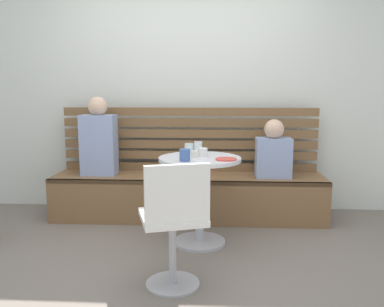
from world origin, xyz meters
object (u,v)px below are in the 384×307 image
object	(u,v)px
person_adult	(99,140)
cup_water_clear	(198,148)
cafe_table	(200,184)
booth_bench	(188,197)
person_child_left	(273,152)
cup_glass_short	(189,148)
plate_small	(226,159)
cup_ceramic_white	(203,152)
white_chair	(174,221)
cup_espresso_small	(194,154)
cup_mug_blue	(185,155)

from	to	relation	value
person_adult	cup_water_clear	size ratio (longest dim) A/B	7.13
cup_water_clear	cafe_table	bearing A→B (deg)	-82.76
booth_bench	person_child_left	xyz separation A→B (m)	(0.84, -0.01, 0.47)
person_adult	cup_glass_short	xyz separation A→B (m)	(0.93, -0.42, -0.01)
cafe_table	plate_small	bearing A→B (deg)	-27.10
booth_bench	plate_small	world-z (taller)	plate_small
person_child_left	cup_glass_short	bearing A→B (deg)	-153.53
cup_water_clear	plate_small	size ratio (longest dim) A/B	0.65
cafe_table	person_adult	xyz separation A→B (m)	(-1.04, 0.68, 0.27)
cup_ceramic_white	white_chair	bearing A→B (deg)	-100.12
cup_espresso_small	booth_bench	bearing A→B (deg)	98.14
cup_glass_short	cup_espresso_small	world-z (taller)	cup_glass_short
cup_glass_short	cup_mug_blue	xyz separation A→B (m)	(-0.00, -0.44, 0.01)
white_chair	person_adult	xyz separation A→B (m)	(-0.91, 1.49, 0.33)
person_adult	white_chair	bearing A→B (deg)	-58.64
plate_small	person_child_left	bearing A→B (deg)	57.89
white_chair	cup_mug_blue	world-z (taller)	white_chair
white_chair	booth_bench	bearing A→B (deg)	90.46
cafe_table	plate_small	size ratio (longest dim) A/B	4.35
booth_bench	cup_espresso_small	size ratio (longest dim) A/B	48.21
cup_ceramic_white	cafe_table	bearing A→B (deg)	-114.61
cafe_table	cup_espresso_small	bearing A→B (deg)	-166.18
cup_espresso_small	cup_water_clear	size ratio (longest dim) A/B	0.51
cup_espresso_small	cup_ceramic_white	bearing A→B (deg)	41.53
person_child_left	cup_water_clear	xyz separation A→B (m)	(-0.72, -0.50, 0.11)
person_adult	cup_mug_blue	size ratio (longest dim) A/B	8.25
person_adult	cup_glass_short	bearing A→B (deg)	-24.12
cup_ceramic_white	person_adult	bearing A→B (deg)	149.33
cup_mug_blue	cup_water_clear	bearing A→B (deg)	75.44
cup_ceramic_white	cup_espresso_small	xyz separation A→B (m)	(-0.07, -0.06, -0.01)
cup_espresso_small	plate_small	xyz separation A→B (m)	(0.26, -0.10, -0.02)
booth_bench	cup_ceramic_white	bearing A→B (deg)	-75.10
cup_espresso_small	cup_water_clear	distance (m)	0.17
cup_glass_short	cup_espresso_small	size ratio (longest dim) A/B	1.43
cup_water_clear	cup_espresso_small	bearing A→B (deg)	-98.39
white_chair	person_adult	distance (m)	1.77
white_chair	cup_glass_short	distance (m)	1.12
cup_ceramic_white	plate_small	xyz separation A→B (m)	(0.19, -0.16, -0.03)
cup_glass_short	white_chair	bearing A→B (deg)	-91.38
cup_glass_short	cup_espresso_small	xyz separation A→B (m)	(0.06, -0.27, -0.01)
cup_ceramic_white	cup_espresso_small	size ratio (longest dim) A/B	1.43
cafe_table	cup_mug_blue	size ratio (longest dim) A/B	7.79
person_adult	cup_water_clear	bearing A→B (deg)	-26.98
person_child_left	cup_glass_short	size ratio (longest dim) A/B	7.09
cup_espresso_small	person_child_left	bearing A→B (deg)	42.12
cup_ceramic_white	cup_mug_blue	xyz separation A→B (m)	(-0.13, -0.23, 0.01)
cafe_table	person_child_left	xyz separation A→B (m)	(0.70, 0.66, 0.17)
white_chair	cup_water_clear	xyz separation A→B (m)	(0.11, 0.97, 0.33)
cafe_table	plate_small	xyz separation A→B (m)	(0.21, -0.11, 0.23)
plate_small	person_adult	bearing A→B (deg)	147.83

